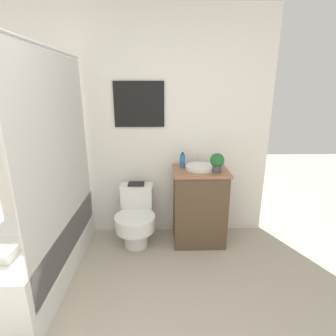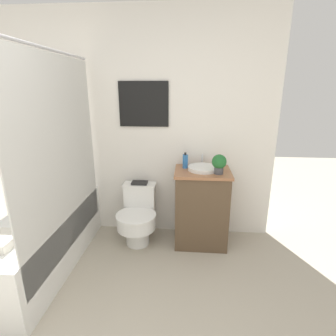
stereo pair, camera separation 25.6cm
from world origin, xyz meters
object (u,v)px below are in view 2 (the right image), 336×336
sink (203,168)px  soap_bottle (185,161)px  potted_plant (219,163)px  book_on_tank (140,183)px  toilet (138,216)px

sink → soap_bottle: soap_bottle is taller
soap_bottle → potted_plant: (0.34, -0.17, 0.04)m
potted_plant → book_on_tank: potted_plant is taller
sink → soap_bottle: size_ratio=2.06×
soap_bottle → book_on_tank: size_ratio=0.97×
toilet → sink: sink is taller
toilet → book_on_tank: book_on_tank is taller
toilet → potted_plant: potted_plant is taller
sink → book_on_tank: 0.74m
soap_bottle → book_on_tank: soap_bottle is taller
toilet → book_on_tank: bearing=90.0°
potted_plant → book_on_tank: size_ratio=1.13×
toilet → soap_bottle: (0.51, 0.13, 0.61)m
sink → book_on_tank: sink is taller
potted_plant → soap_bottle: bearing=153.0°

